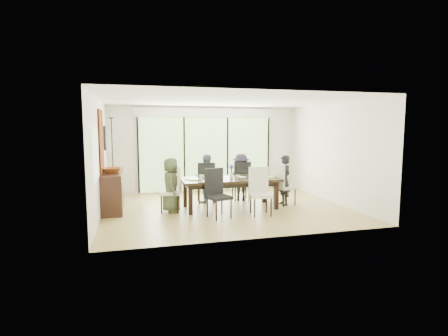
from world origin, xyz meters
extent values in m
cube|color=olive|center=(0.00, 0.00, -0.01)|extent=(6.00, 5.00, 0.01)
cube|color=white|center=(0.00, 0.00, 2.71)|extent=(6.00, 5.00, 0.01)
cube|color=silver|center=(0.00, 2.51, 1.35)|extent=(6.00, 0.02, 2.70)
cube|color=silver|center=(0.00, -2.51, 1.35)|extent=(6.00, 0.02, 2.70)
cube|color=white|center=(-3.01, 0.00, 1.35)|extent=(0.02, 5.00, 2.70)
cube|color=silver|center=(3.01, 0.00, 1.35)|extent=(0.02, 5.00, 2.70)
cube|color=#598C3F|center=(0.00, 2.47, 1.20)|extent=(4.20, 0.02, 2.30)
cube|color=white|center=(0.00, 2.46, 2.50)|extent=(4.40, 0.06, 0.28)
cube|color=black|center=(-2.10, 2.46, 1.20)|extent=(0.05, 0.04, 2.30)
cube|color=black|center=(-0.70, 2.46, 1.20)|extent=(0.05, 0.04, 2.30)
cube|color=black|center=(0.70, 2.46, 1.20)|extent=(0.05, 0.04, 2.30)
cube|color=black|center=(2.10, 2.46, 1.20)|extent=(0.05, 0.04, 2.30)
cube|color=#8CAD7F|center=(-2.97, -1.20, 1.50)|extent=(0.02, 0.90, 1.00)
cube|color=brown|center=(0.00, 3.40, -0.05)|extent=(6.00, 1.80, 0.10)
cube|color=brown|center=(0.00, 4.20, 0.55)|extent=(6.00, 0.08, 0.06)
sphere|color=#14380F|center=(-1.80, 5.20, 1.44)|extent=(3.20, 3.20, 3.20)
sphere|color=#14380F|center=(0.40, 5.80, 1.80)|extent=(4.00, 4.00, 4.00)
sphere|color=#14380F|center=(2.20, 5.00, 1.26)|extent=(2.80, 2.80, 2.80)
sphere|color=#14380F|center=(-0.60, 6.50, 1.62)|extent=(3.60, 3.60, 3.60)
cube|color=black|center=(0.09, 0.00, 0.73)|extent=(2.45, 1.12, 0.06)
cube|color=black|center=(0.09, 0.00, 0.64)|extent=(2.24, 0.92, 0.10)
cube|color=black|center=(-0.99, -0.43, 0.35)|extent=(0.09, 0.09, 0.70)
cube|color=black|center=(1.17, -0.43, 0.35)|extent=(0.09, 0.09, 0.70)
cube|color=black|center=(-0.99, 0.43, 0.35)|extent=(0.09, 0.09, 0.70)
cube|color=black|center=(1.17, 0.43, 0.35)|extent=(0.09, 0.09, 0.70)
imported|color=#455035|center=(-1.39, 0.00, 0.66)|extent=(0.43, 0.64, 1.32)
imported|color=black|center=(1.57, 0.00, 0.66)|extent=(0.43, 0.64, 1.32)
imported|color=slate|center=(-0.36, 0.83, 0.66)|extent=(0.62, 0.40, 1.32)
imported|color=#252030|center=(0.64, 0.83, 0.66)|extent=(0.69, 0.52, 1.32)
cube|color=#78AA3C|center=(-0.86, 0.00, 0.77)|extent=(0.45, 0.33, 0.01)
cube|color=#91C446|center=(1.04, 0.00, 0.77)|extent=(0.45, 0.33, 0.01)
cube|color=#A3C647|center=(-0.36, 0.40, 0.77)|extent=(0.45, 0.33, 0.01)
cube|color=#6C9F39|center=(0.64, 0.40, 0.77)|extent=(0.45, 0.33, 0.01)
cube|color=white|center=(-0.46, -0.30, 0.77)|extent=(0.45, 0.33, 0.01)
cube|color=black|center=(-0.26, 0.35, 0.78)|extent=(0.27, 0.18, 0.01)
cube|color=black|center=(0.59, 0.35, 0.78)|extent=(0.24, 0.17, 0.01)
cube|color=white|center=(0.79, -0.05, 0.77)|extent=(0.31, 0.22, 0.00)
cube|color=white|center=(-0.46, -0.30, 0.78)|extent=(0.27, 0.27, 0.02)
cube|color=orange|center=(-0.46, -0.30, 0.80)|extent=(0.20, 0.20, 0.01)
cylinder|color=silver|center=(0.14, 0.05, 0.83)|extent=(0.08, 0.08, 0.12)
cylinder|color=#337226|center=(0.14, 0.05, 0.95)|extent=(0.04, 0.04, 0.16)
sphere|color=#4855B5|center=(0.14, 0.05, 1.05)|extent=(0.11, 0.11, 0.11)
imported|color=silver|center=(-0.76, -0.10, 0.78)|extent=(0.38, 0.29, 0.03)
imported|color=white|center=(-0.61, 0.15, 0.81)|extent=(0.16, 0.16, 0.10)
imported|color=white|center=(0.24, -0.10, 0.81)|extent=(0.14, 0.14, 0.09)
imported|color=white|center=(0.89, 0.10, 0.81)|extent=(0.18, 0.18, 0.10)
imported|color=white|center=(0.34, 0.05, 0.77)|extent=(0.26, 0.28, 0.02)
cube|color=black|center=(-2.76, 0.56, 0.47)|extent=(0.47, 1.68, 0.94)
imported|color=brown|center=(-2.76, 0.46, 1.00)|extent=(0.50, 0.50, 0.12)
cylinder|color=black|center=(-2.76, 0.91, 0.96)|extent=(0.10, 0.10, 0.04)
cylinder|color=black|center=(-2.76, 0.91, 1.62)|extent=(0.03, 0.03, 1.31)
cylinder|color=black|center=(-2.76, 0.91, 2.27)|extent=(0.10, 0.10, 0.03)
cylinder|color=silver|center=(-2.76, 0.91, 2.34)|extent=(0.04, 0.04, 0.10)
cube|color=#983416|center=(-2.97, 0.40, 1.70)|extent=(0.02, 1.00, 1.50)
cube|color=black|center=(-2.97, 1.70, 1.75)|extent=(0.03, 0.55, 0.65)
cube|color=#1C5955|center=(-2.95, 1.70, 1.75)|extent=(0.01, 0.45, 0.55)
camera|label=1|loc=(-2.27, -8.37, 2.02)|focal=28.00mm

